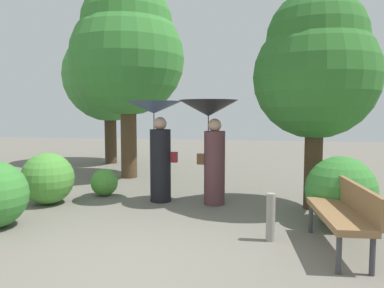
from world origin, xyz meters
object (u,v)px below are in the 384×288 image
object	(u,v)px
person_left	(157,134)
path_marker_post	(271,217)
tree_near_right	(316,65)
park_bench	(345,211)
tree_mid_left	(109,68)
person_right	(211,131)
tree_near_left	(127,48)

from	to	relation	value
person_left	path_marker_post	bearing A→B (deg)	-137.80
tree_near_right	park_bench	bearing A→B (deg)	-87.38
person_left	tree_mid_left	size ratio (longest dim) A/B	0.38
person_right	tree_near_left	distance (m)	4.07
tree_near_left	tree_near_right	size ratio (longest dim) A/B	1.35
park_bench	path_marker_post	size ratio (longest dim) A/B	2.38
person_left	path_marker_post	xyz separation A→B (m)	(2.10, -1.86, -0.99)
tree_near_right	path_marker_post	xyz separation A→B (m)	(-0.79, -1.84, -2.22)
person_right	park_bench	world-z (taller)	person_right
tree_near_left	path_marker_post	world-z (taller)	tree_near_left
park_bench	tree_near_left	distance (m)	6.97
person_left	park_bench	xyz separation A→B (m)	(2.98, -2.06, -0.80)
person_left	tree_near_left	world-z (taller)	tree_near_left
tree_near_right	path_marker_post	distance (m)	2.99
person_left	tree_near_left	xyz separation A→B (m)	(-1.49, 2.43, 2.11)
path_marker_post	tree_mid_left	bearing A→B (deg)	127.23
tree_near_right	path_marker_post	size ratio (longest dim) A/B	5.97
person_right	tree_near_right	bearing A→B (deg)	-96.09
park_bench	tree_near_right	bearing A→B (deg)	178.10
tree_mid_left	path_marker_post	distance (m)	9.14
person_right	tree_near_right	world-z (taller)	tree_near_right
park_bench	tree_mid_left	size ratio (longest dim) A/B	0.30
path_marker_post	person_left	bearing A→B (deg)	138.54
person_left	tree_mid_left	xyz separation A→B (m)	(-3.13, 5.03, 1.96)
person_left	tree_near_right	distance (m)	3.14
tree_mid_left	tree_near_left	bearing A→B (deg)	-57.76
person_right	path_marker_post	bearing A→B (deg)	-156.37
park_bench	tree_near_left	world-z (taller)	tree_near_left
park_bench	person_left	bearing A→B (deg)	-129.15
person_right	path_marker_post	xyz separation A→B (m)	(1.06, -1.83, -1.07)
person_left	park_bench	world-z (taller)	person_left
tree_mid_left	path_marker_post	xyz separation A→B (m)	(5.24, -6.89, -2.95)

